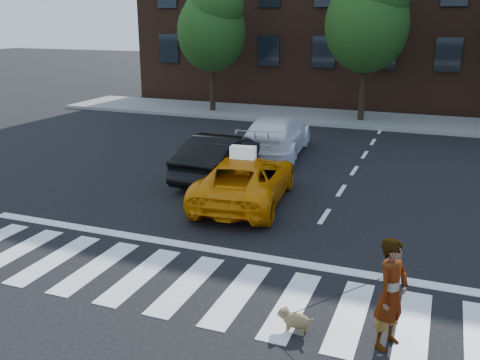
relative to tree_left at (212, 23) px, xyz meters
The scene contains 12 objects.
ground 18.90m from the tree_left, 67.71° to the right, with size 120.00×120.00×0.00m, color black.
crosswalk 18.90m from the tree_left, 67.71° to the right, with size 13.00×2.40×0.01m, color silver.
stop_line 17.47m from the tree_left, 65.65° to the right, with size 12.00×0.30×0.01m, color silver.
sidewalk_far 8.24m from the tree_left, ahead, with size 30.00×4.00×0.15m, color slate.
tree_left is the anchor object (origin of this frame).
tree_mid 7.51m from the tree_left, ahead, with size 3.69×3.69×7.10m.
taxi 14.34m from the tree_left, 62.62° to the right, with size 2.07×4.50×1.25m, color orange.
black_sedan 12.20m from the tree_left, 64.67° to the right, with size 1.47×4.21×1.39m, color black.
white_suv 9.79m from the tree_left, 52.04° to the right, with size 1.94×4.78×1.39m, color white.
woman 20.87m from the tree_left, 58.88° to the right, with size 0.63×0.41×1.73m, color #999999.
dog 20.43m from the tree_left, 62.56° to the right, with size 0.62×0.30×0.35m.
taxi_sign 14.32m from the tree_left, 63.00° to the right, with size 0.65×0.28×0.32m, color white.
Camera 1 is at (4.10, -7.92, 4.75)m, focal length 40.00 mm.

